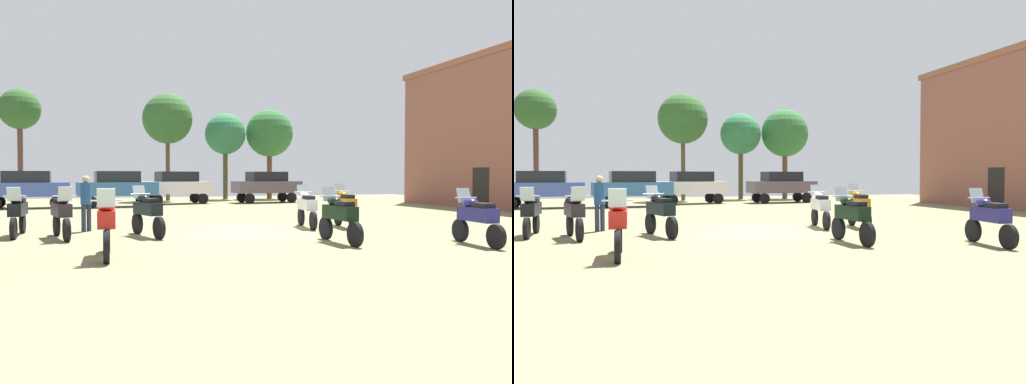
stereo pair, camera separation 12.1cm
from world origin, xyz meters
TOP-DOWN VIEW (x-y plane):
  - ground_plane at (0.00, 0.00)m, footprint 44.00×52.00m
  - motorcycle_1 at (-3.97, -3.74)m, footprint 0.62×2.20m
  - motorcycle_3 at (-5.13, 0.01)m, footprint 0.76×2.21m
  - motorcycle_4 at (5.02, -4.46)m, footprint 0.62×2.06m
  - motorcycle_7 at (2.59, 0.78)m, footprint 0.67×2.23m
  - motorcycle_8 at (3.83, 0.38)m, footprint 0.66×2.19m
  - motorcycle_9 at (-2.80, -0.14)m, footprint 0.86×2.17m
  - motorcycle_10 at (1.87, -3.08)m, footprint 0.62×2.17m
  - motorcycle_11 at (-6.37, 0.95)m, footprint 0.62×2.19m
  - car_1 at (-3.16, 14.25)m, footprint 4.47×2.24m
  - car_2 at (6.23, 15.97)m, footprint 4.44×2.16m
  - car_3 at (0.46, 16.26)m, footprint 4.56×2.57m
  - car_5 at (-7.83, 14.46)m, footprint 4.37×1.96m
  - person_1 at (-4.52, 1.75)m, footprint 0.44×0.44m
  - tree_1 at (-8.94, 20.33)m, footprint 2.59×2.59m
  - tree_2 at (8.20, 21.17)m, footprint 3.56×3.56m
  - tree_3 at (4.76, 21.18)m, footprint 3.00×3.00m
  - tree_4 at (0.44, 20.40)m, footprint 3.47×3.47m

SIDE VIEW (x-z plane):
  - ground_plane at x=0.00m, z-range 0.00..0.02m
  - motorcycle_4 at x=5.02m, z-range 0.00..1.44m
  - motorcycle_11 at x=-6.37m, z-range 0.01..1.45m
  - motorcycle_7 at x=2.59m, z-range 0.01..1.45m
  - motorcycle_10 at x=1.87m, z-range 0.01..1.46m
  - motorcycle_9 at x=-2.80m, z-range 0.01..1.48m
  - motorcycle_3 at x=-5.13m, z-range 0.01..1.48m
  - motorcycle_8 at x=3.83m, z-range 0.01..1.49m
  - motorcycle_1 at x=-3.97m, z-range 0.00..1.51m
  - person_1 at x=-4.52m, z-range 0.17..1.93m
  - car_1 at x=-3.16m, z-range 0.19..2.19m
  - car_2 at x=6.23m, z-range 0.19..2.19m
  - car_3 at x=0.46m, z-range 0.19..2.19m
  - car_5 at x=-7.83m, z-range 0.19..2.19m
  - tree_3 at x=4.76m, z-range 1.63..7.94m
  - tree_2 at x=8.20m, z-range 1.57..8.30m
  - tree_4 at x=0.44m, z-range 1.97..9.41m
  - tree_1 at x=-8.94m, z-range 2.27..9.58m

